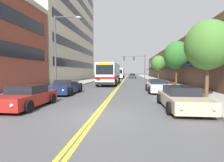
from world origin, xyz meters
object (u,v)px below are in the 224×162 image
(car_champagne_moving_second, at_px, (132,75))
(box_truck, at_px, (120,73))
(street_lamp_left_near, at_px, (59,47))
(street_tree_right_mid, at_px, (177,55))
(car_white_parked_right_mid, at_px, (158,86))
(traffic_signal_mast, at_px, (136,62))
(car_beige_parked_right_foreground, at_px, (181,98))
(city_bus, at_px, (110,73))
(car_red_parked_left_mid, at_px, (26,97))
(fire_hydrant, at_px, (174,86))
(car_navy_parked_left_near, at_px, (66,87))
(street_tree_right_near, at_px, (208,45))
(car_charcoal_parked_left_far, at_px, (106,77))
(car_dark_grey_moving_lead, at_px, (132,76))
(street_tree_right_far, at_px, (158,64))

(car_champagne_moving_second, height_order, box_truck, box_truck)
(street_lamp_left_near, height_order, street_tree_right_mid, street_lamp_left_near)
(car_white_parked_right_mid, xyz_separation_m, traffic_signal_mast, (-1.29, 26.92, 3.84))
(car_beige_parked_right_foreground, bearing_deg, box_truck, 98.31)
(city_bus, bearing_deg, car_red_parked_left_mid, -98.61)
(street_lamp_left_near, distance_m, street_tree_right_mid, 16.25)
(car_red_parked_left_mid, height_order, street_lamp_left_near, street_lamp_left_near)
(fire_hydrant, bearing_deg, car_navy_parked_left_near, -166.31)
(street_lamp_left_near, distance_m, street_tree_right_near, 12.35)
(car_beige_parked_right_foreground, relative_size, car_white_parked_right_mid, 1.02)
(street_lamp_left_near, bearing_deg, car_charcoal_parked_left_far, 88.58)
(car_charcoal_parked_left_far, height_order, traffic_signal_mast, traffic_signal_mast)
(car_dark_grey_moving_lead, xyz_separation_m, car_champagne_moving_second, (-0.01, 6.55, 0.02))
(car_navy_parked_left_near, height_order, fire_hydrant, car_navy_parked_left_near)
(car_charcoal_parked_left_far, bearing_deg, car_white_parked_right_mid, -70.24)
(car_dark_grey_moving_lead, relative_size, car_champagne_moving_second, 1.17)
(car_champagne_moving_second, distance_m, box_truck, 10.05)
(car_charcoal_parked_left_far, height_order, car_dark_grey_moving_lead, car_charcoal_parked_left_far)
(car_champagne_moving_second, distance_m, street_tree_right_far, 26.50)
(car_beige_parked_right_foreground, relative_size, street_tree_right_mid, 0.80)
(fire_hydrant, bearing_deg, street_tree_right_mid, 74.15)
(city_bus, bearing_deg, car_navy_parked_left_near, -102.41)
(car_red_parked_left_mid, height_order, car_champagne_moving_second, car_champagne_moving_second)
(city_bus, distance_m, street_lamp_left_near, 12.63)
(street_tree_right_near, bearing_deg, street_tree_right_far, 90.75)
(car_champagne_moving_second, bearing_deg, box_truck, -112.36)
(street_tree_right_near, height_order, street_tree_right_far, street_tree_right_near)
(street_tree_right_near, relative_size, street_tree_right_mid, 0.93)
(car_beige_parked_right_foreground, xyz_separation_m, street_tree_right_far, (2.57, 24.86, 3.00))
(car_beige_parked_right_foreground, bearing_deg, car_red_parked_left_mid, -176.64)
(car_charcoal_parked_left_far, distance_m, street_lamp_left_near, 26.38)
(car_beige_parked_right_foreground, distance_m, car_champagne_moving_second, 50.80)
(traffic_signal_mast, xyz_separation_m, street_tree_right_far, (3.95, -9.80, -0.86))
(city_bus, bearing_deg, traffic_signal_mast, 74.54)
(car_beige_parked_right_foreground, bearing_deg, car_champagne_moving_second, 92.55)
(city_bus, height_order, car_dark_grey_moving_lead, city_bus)
(street_tree_right_far, distance_m, fire_hydrant, 17.13)
(traffic_signal_mast, xyz_separation_m, street_tree_right_near, (4.23, -31.03, -0.44))
(car_dark_grey_moving_lead, height_order, street_tree_right_near, street_tree_right_near)
(box_truck, distance_m, fire_hydrant, 34.33)
(street_tree_right_near, bearing_deg, car_charcoal_parked_left_far, 112.37)
(street_tree_right_mid, height_order, street_tree_right_far, street_tree_right_mid)
(car_beige_parked_right_foreground, bearing_deg, street_tree_right_mid, 76.86)
(car_champagne_moving_second, height_order, street_tree_right_near, street_tree_right_near)
(traffic_signal_mast, bearing_deg, city_bus, -105.46)
(city_bus, distance_m, car_red_parked_left_mid, 18.29)
(car_red_parked_left_mid, distance_m, car_beige_parked_right_foreground, 8.87)
(car_navy_parked_left_near, relative_size, car_champagne_moving_second, 1.12)
(car_red_parked_left_mid, xyz_separation_m, fire_hydrant, (10.36, 8.55, -0.04))
(car_red_parked_left_mid, relative_size, car_charcoal_parked_left_far, 0.93)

